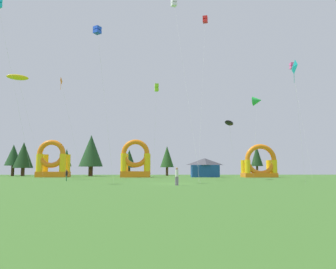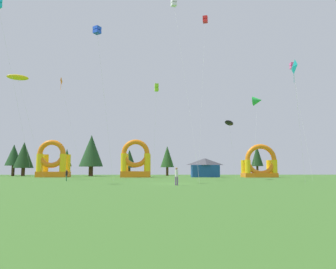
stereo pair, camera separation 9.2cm
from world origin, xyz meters
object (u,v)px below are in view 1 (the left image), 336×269
object	(u,v)px
festival_tent	(205,168)
kite_pink_box	(292,66)
kite_orange_diamond	(61,82)
kite_black_parafoil	(229,123)
kite_blue_box	(97,31)
kite_green_delta	(257,101)
kite_teal_diamond	(293,68)
inflatable_red_slide	(136,164)
kite_red_box	(205,20)
inflatable_orange_dome	(53,163)
person_near_camera	(67,174)
kite_lime_box	(157,88)
kite_white_box	(174,3)
inflatable_blue_arch	(260,166)
kite_yellow_parafoil	(18,77)
person_far_side	(177,175)

from	to	relation	value
festival_tent	kite_pink_box	bearing A→B (deg)	-53.17
kite_orange_diamond	kite_black_parafoil	bearing A→B (deg)	-3.72
kite_blue_box	kite_green_delta	xyz separation A→B (m)	(28.21, 30.35, -1.98)
kite_teal_diamond	inflatable_red_slide	bearing A→B (deg)	124.31
inflatable_red_slide	kite_pink_box	bearing A→B (deg)	-30.25
kite_teal_diamond	kite_red_box	size ratio (longest dim) A/B	0.51
kite_orange_diamond	inflatable_orange_dome	distance (m)	19.90
person_near_camera	kite_pink_box	bearing A→B (deg)	73.34
kite_lime_box	inflatable_orange_dome	world-z (taller)	kite_lime_box
kite_teal_diamond	kite_lime_box	distance (m)	19.93
inflatable_orange_dome	kite_orange_diamond	bearing A→B (deg)	-69.12
inflatable_red_slide	inflatable_orange_dome	world-z (taller)	inflatable_orange_dome
kite_pink_box	kite_red_box	bearing A→B (deg)	169.99
kite_pink_box	kite_white_box	xyz separation A→B (m)	(-19.48, -7.20, 6.61)
kite_white_box	inflatable_blue_arch	bearing A→B (deg)	49.95
inflatable_blue_arch	kite_white_box	bearing A→B (deg)	-130.05
kite_black_parafoil	kite_pink_box	distance (m)	13.77
kite_black_parafoil	festival_tent	size ratio (longest dim) A/B	1.73
kite_teal_diamond	kite_yellow_parafoil	xyz separation A→B (m)	(-38.39, 15.48, 3.00)
festival_tent	inflatable_orange_dome	bearing A→B (deg)	178.99
inflatable_orange_dome	kite_yellow_parafoil	bearing A→B (deg)	-93.76
kite_red_box	festival_tent	distance (m)	28.68
kite_red_box	inflatable_red_slide	bearing A→B (deg)	134.20
kite_red_box	kite_green_delta	bearing A→B (deg)	48.42
festival_tent	person_near_camera	bearing A→B (deg)	-134.97
kite_green_delta	person_near_camera	bearing A→B (deg)	-145.67
inflatable_orange_dome	kite_teal_diamond	bearing A→B (deg)	-39.89
kite_red_box	inflatable_red_slide	size ratio (longest dim) A/B	3.67
person_near_camera	inflatable_blue_arch	size ratio (longest dim) A/B	0.23
kite_yellow_parafoil	kite_teal_diamond	bearing A→B (deg)	-21.96
kite_lime_box	kite_orange_diamond	bearing A→B (deg)	161.16
kite_yellow_parafoil	festival_tent	xyz separation A→B (m)	(32.19, 15.19, -14.41)
kite_white_box	kite_orange_diamond	distance (m)	22.92
inflatable_blue_arch	kite_pink_box	bearing A→B (deg)	-84.23
inflatable_red_slide	kite_green_delta	bearing A→B (deg)	3.93
kite_black_parafoil	kite_pink_box	bearing A→B (deg)	-6.62
kite_green_delta	kite_orange_diamond	size ratio (longest dim) A/B	1.02
inflatable_blue_arch	inflatable_orange_dome	world-z (taller)	inflatable_orange_dome
kite_white_box	person_far_side	distance (m)	26.04
kite_teal_diamond	inflatable_orange_dome	size ratio (longest dim) A/B	1.86
kite_blue_box	kite_white_box	size ratio (longest dim) A/B	0.73
person_near_camera	inflatable_orange_dome	bearing A→B (deg)	176.00
kite_green_delta	kite_lime_box	bearing A→B (deg)	-137.28
kite_orange_diamond	festival_tent	distance (m)	32.36
kite_pink_box	kite_orange_diamond	size ratio (longest dim) A/B	1.12
kite_black_parafoil	person_near_camera	xyz separation A→B (m)	(-23.92, -6.92, -8.14)
kite_teal_diamond	kite_blue_box	world-z (taller)	kite_blue_box
kite_blue_box	kite_lime_box	bearing A→B (deg)	56.95
kite_red_box	inflatable_blue_arch	bearing A→B (deg)	43.95
kite_white_box	kite_teal_diamond	bearing A→B (deg)	-28.15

